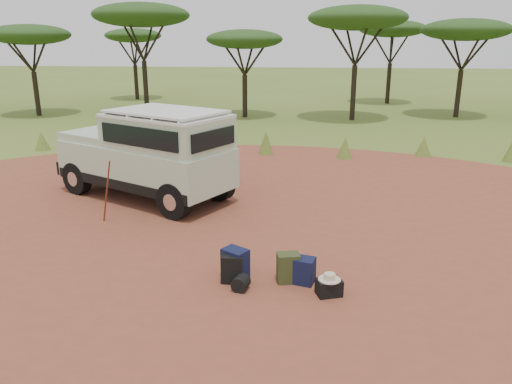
# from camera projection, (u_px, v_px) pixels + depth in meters

# --- Properties ---
(ground) EXTENTS (140.00, 140.00, 0.00)m
(ground) POSITION_uv_depth(u_px,v_px,m) (232.00, 242.00, 11.00)
(ground) COLOR #536724
(ground) RESTS_ON ground
(dirt_clearing) EXTENTS (23.00, 23.00, 0.01)m
(dirt_clearing) POSITION_uv_depth(u_px,v_px,m) (232.00, 242.00, 11.00)
(dirt_clearing) COLOR brown
(dirt_clearing) RESTS_ON ground
(grass_fringe) EXTENTS (36.60, 1.60, 0.90)m
(grass_fringe) POSITION_uv_depth(u_px,v_px,m) (269.00, 145.00, 19.11)
(grass_fringe) COLOR #536724
(grass_fringe) RESTS_ON ground
(acacia_treeline) EXTENTS (46.70, 13.20, 6.26)m
(acacia_treeline) POSITION_uv_depth(u_px,v_px,m) (296.00, 28.00, 28.32)
(acacia_treeline) COLOR black
(acacia_treeline) RESTS_ON ground
(safari_vehicle) EXTENTS (5.48, 4.20, 2.52)m
(safari_vehicle) POSITION_uv_depth(u_px,v_px,m) (149.00, 156.00, 13.68)
(safari_vehicle) COLOR #AFC6A9
(safari_vehicle) RESTS_ON ground
(walking_staff) EXTENTS (0.40, 0.22, 1.57)m
(walking_staff) POSITION_uv_depth(u_px,v_px,m) (107.00, 192.00, 11.91)
(walking_staff) COLOR maroon
(walking_staff) RESTS_ON ground
(backpack_black) EXTENTS (0.39, 0.29, 0.53)m
(backpack_black) POSITION_uv_depth(u_px,v_px,m) (232.00, 269.00, 9.11)
(backpack_black) COLOR black
(backpack_black) RESTS_ON ground
(backpack_navy) EXTENTS (0.56, 0.52, 0.59)m
(backpack_navy) POSITION_uv_depth(u_px,v_px,m) (235.00, 264.00, 9.23)
(backpack_navy) COLOR #111338
(backpack_navy) RESTS_ON ground
(backpack_olive) EXTENTS (0.45, 0.37, 0.56)m
(backpack_olive) POSITION_uv_depth(u_px,v_px,m) (288.00, 268.00, 9.11)
(backpack_olive) COLOR #39401D
(backpack_olive) RESTS_ON ground
(duffel_navy) EXTENTS (0.51, 0.44, 0.49)m
(duffel_navy) POSITION_uv_depth(u_px,v_px,m) (302.00, 271.00, 9.09)
(duffel_navy) COLOR #111338
(duffel_navy) RESTS_ON ground
(hard_case) EXTENTS (0.50, 0.42, 0.30)m
(hard_case) POSITION_uv_depth(u_px,v_px,m) (329.00, 288.00, 8.67)
(hard_case) COLOR black
(hard_case) RESTS_ON ground
(stuff_sack) EXTENTS (0.34, 0.34, 0.28)m
(stuff_sack) POSITION_uv_depth(u_px,v_px,m) (241.00, 283.00, 8.84)
(stuff_sack) COLOR black
(stuff_sack) RESTS_ON ground
(safari_hat) EXTENTS (0.39, 0.39, 0.11)m
(safari_hat) POSITION_uv_depth(u_px,v_px,m) (330.00, 278.00, 8.61)
(safari_hat) COLOR beige
(safari_hat) RESTS_ON hard_case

